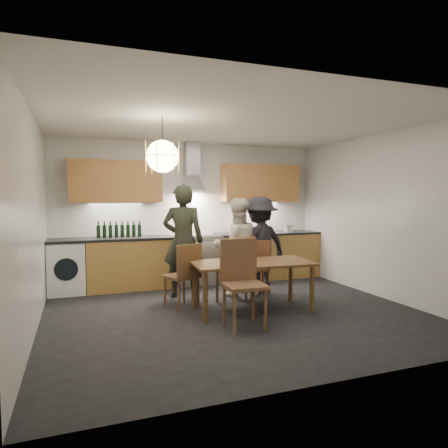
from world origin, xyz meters
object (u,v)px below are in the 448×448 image
object	(u,v)px
dining_table	(252,267)
chair_front	(242,276)
person_mid	(237,247)
mixing_bowl	(244,232)
wine_bottles	(119,229)
person_right	(260,245)
chair_back_left	(185,271)
person_left	(183,241)
stock_pot	(288,229)

from	to	relation	value
dining_table	chair_front	size ratio (longest dim) A/B	1.59
person_mid	mixing_bowl	world-z (taller)	person_mid
chair_front	wine_bottles	world-z (taller)	wine_bottles
person_right	person_mid	bearing A→B (deg)	-7.26
chair_back_left	chair_front	size ratio (longest dim) A/B	0.87
person_left	person_mid	distance (m)	0.87
dining_table	person_mid	size ratio (longest dim) A/B	1.08
mixing_bowl	chair_back_left	bearing A→B (deg)	-136.42
person_left	person_mid	bearing A→B (deg)	-169.61
chair_front	mixing_bowl	xyz separation A→B (m)	(1.07, 2.42, 0.32)
mixing_bowl	stock_pot	distance (m)	0.98
person_mid	stock_pot	bearing A→B (deg)	-139.12
dining_table	stock_pot	xyz separation A→B (m)	(1.67, 1.94, 0.35)
dining_table	person_mid	xyz separation A→B (m)	(0.14, 0.91, 0.17)
chair_back_left	person_left	distance (m)	0.76
dining_table	mixing_bowl	distance (m)	2.05
wine_bottles	chair_back_left	bearing A→B (deg)	-64.11
person_left	chair_back_left	bearing A→B (deg)	99.91
person_mid	stock_pot	distance (m)	1.85
person_mid	mixing_bowl	bearing A→B (deg)	-112.24
dining_table	person_mid	distance (m)	0.94
mixing_bowl	person_mid	bearing A→B (deg)	-119.08
chair_back_left	person_right	bearing A→B (deg)	177.60
dining_table	wine_bottles	distance (m)	2.59
dining_table	chair_front	xyz separation A→B (m)	(-0.37, -0.52, -0.00)
person_left	wine_bottles	distance (m)	1.28
mixing_bowl	stock_pot	xyz separation A→B (m)	(0.97, 0.04, 0.02)
person_left	person_right	distance (m)	1.28
person_right	wine_bottles	xyz separation A→B (m)	(-2.17, 1.04, 0.24)
wine_bottles	person_left	bearing A→B (deg)	-45.15
dining_table	wine_bottles	size ratio (longest dim) A/B	2.27
chair_front	person_mid	size ratio (longest dim) A/B	0.68
dining_table	chair_back_left	size ratio (longest dim) A/B	1.82
chair_back_left	person_left	size ratio (longest dim) A/B	0.52
mixing_bowl	wine_bottles	bearing A→B (deg)	177.81
stock_pot	wine_bottles	size ratio (longest dim) A/B	0.23
person_mid	wine_bottles	distance (m)	2.06
chair_back_left	wine_bottles	bearing A→B (deg)	-86.41
chair_front	person_mid	world-z (taller)	person_mid
person_right	wine_bottles	distance (m)	2.41
person_right	stock_pot	distance (m)	1.49
chair_back_left	person_mid	xyz separation A→B (m)	(0.99, 0.48, 0.25)
person_left	wine_bottles	size ratio (longest dim) A/B	2.39
dining_table	mixing_bowl	world-z (taller)	mixing_bowl
dining_table	mixing_bowl	xyz separation A→B (m)	(0.69, 1.90, 0.32)
person_mid	dining_table	bearing A→B (deg)	88.10
stock_pot	chair_back_left	bearing A→B (deg)	-149.09
mixing_bowl	dining_table	bearing A→B (deg)	-109.94
chair_back_left	person_mid	distance (m)	1.13
person_left	person_right	bearing A→B (deg)	-164.14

